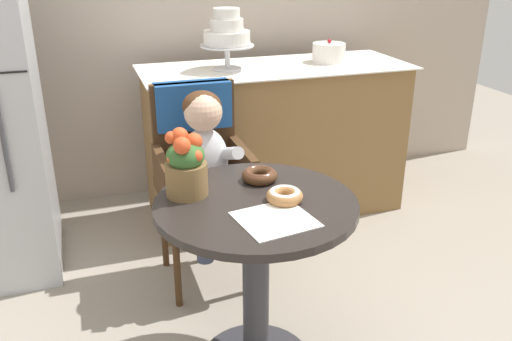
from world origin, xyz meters
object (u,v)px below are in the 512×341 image
object	(u,v)px
cafe_table	(256,253)
tiered_cake_stand	(227,34)
wicker_chair	(199,152)
round_layer_cake	(329,53)
seated_child	(206,155)
flower_vase	(186,164)
donut_mid	(285,195)
donut_front	(260,175)

from	to	relation	value
cafe_table	tiered_cake_stand	bearing A→B (deg)	78.67
wicker_chair	round_layer_cake	bearing A→B (deg)	31.30
cafe_table	seated_child	distance (m)	0.62
seated_child	round_layer_cake	world-z (taller)	round_layer_cake
flower_vase	tiered_cake_stand	bearing A→B (deg)	67.87
donut_mid	flower_vase	distance (m)	0.36
donut_front	flower_vase	xyz separation A→B (m)	(-0.28, -0.04, 0.09)
wicker_chair	donut_front	distance (m)	0.61
flower_vase	donut_front	bearing A→B (deg)	7.12
donut_mid	round_layer_cake	xyz separation A→B (m)	(0.80, 1.36, 0.21)
cafe_table	round_layer_cake	bearing A→B (deg)	56.06
donut_front	tiered_cake_stand	xyz separation A→B (m)	(0.19, 1.14, 0.35)
donut_front	round_layer_cake	bearing A→B (deg)	54.66
cafe_table	donut_mid	xyz separation A→B (m)	(0.09, -0.04, 0.24)
cafe_table	wicker_chair	xyz separation A→B (m)	(-0.04, 0.75, 0.13)
wicker_chair	round_layer_cake	xyz separation A→B (m)	(0.93, 0.57, 0.32)
seated_child	donut_front	distance (m)	0.45
round_layer_cake	seated_child	bearing A→B (deg)	-141.98
donut_front	donut_mid	xyz separation A→B (m)	(0.02, -0.20, -0.00)
donut_front	flower_vase	distance (m)	0.30
cafe_table	donut_front	bearing A→B (deg)	67.31
flower_vase	tiered_cake_stand	world-z (taller)	tiered_cake_stand
tiered_cake_stand	wicker_chair	bearing A→B (deg)	-118.62
donut_mid	tiered_cake_stand	bearing A→B (deg)	82.88
seated_child	flower_vase	world-z (taller)	flower_vase
flower_vase	wicker_chair	bearing A→B (deg)	74.10
wicker_chair	round_layer_cake	distance (m)	1.13
cafe_table	wicker_chair	size ratio (longest dim) A/B	0.75
seated_child	donut_mid	bearing A→B (deg)	-78.28
tiered_cake_stand	round_layer_cake	xyz separation A→B (m)	(0.63, 0.02, -0.14)
wicker_chair	tiered_cake_stand	bearing A→B (deg)	61.13
seated_child	flower_vase	xyz separation A→B (m)	(-0.18, -0.47, 0.16)
donut_mid	flower_vase	size ratio (longest dim) A/B	0.53
tiered_cake_stand	round_layer_cake	distance (m)	0.65
donut_front	flower_vase	world-z (taller)	flower_vase
donut_front	round_layer_cake	size ratio (longest dim) A/B	0.70
round_layer_cake	cafe_table	bearing A→B (deg)	-123.94
cafe_table	donut_mid	distance (m)	0.26
cafe_table	tiered_cake_stand	distance (m)	1.45
cafe_table	round_layer_cake	xyz separation A→B (m)	(0.89, 1.32, 0.45)
tiered_cake_stand	round_layer_cake	bearing A→B (deg)	2.12
donut_mid	round_layer_cake	world-z (taller)	round_layer_cake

